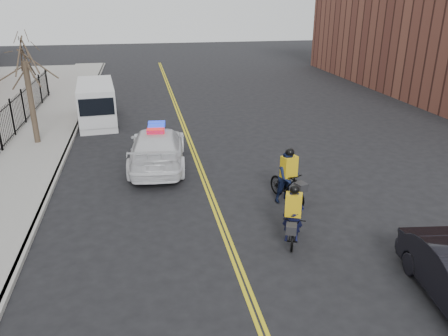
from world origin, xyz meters
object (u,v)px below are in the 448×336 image
at_px(police_cruiser, 157,147).
at_px(cyclist_near, 292,222).
at_px(cyclist_far, 288,181).
at_px(cargo_van, 97,104).

xyz_separation_m(police_cruiser, cyclist_near, (3.69, -7.22, -0.20)).
relative_size(cyclist_near, cyclist_far, 0.95).
height_order(cargo_van, cyclist_near, cargo_van).
relative_size(police_cruiser, cyclist_far, 2.83).
relative_size(cargo_van, cyclist_far, 2.69).
bearing_deg(cargo_van, cyclist_far, -63.36).
relative_size(cargo_van, cyclist_near, 2.84).
height_order(police_cruiser, cargo_van, cargo_van).
bearing_deg(cyclist_near, cyclist_far, 96.46).
relative_size(police_cruiser, cargo_van, 1.05).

